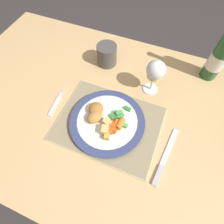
{
  "coord_description": "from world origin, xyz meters",
  "views": [
    {
      "loc": [
        0.12,
        -0.32,
        1.33
      ],
      "look_at": [
        0.0,
        -0.03,
        0.78
      ],
      "focal_mm": 28.0,
      "sensor_mm": 36.0,
      "label": 1
    }
  ],
  "objects_px": {
    "dining_table": "(114,121)",
    "fork": "(55,104)",
    "drinking_cup": "(107,54)",
    "bottle": "(220,56)",
    "table_knife": "(164,160)",
    "wine_glass": "(156,71)",
    "dinner_plate": "(107,122)"
  },
  "relations": [
    {
      "from": "dinner_plate",
      "to": "drinking_cup",
      "type": "relative_size",
      "value": 2.97
    },
    {
      "from": "fork",
      "to": "wine_glass",
      "type": "height_order",
      "value": "wine_glass"
    },
    {
      "from": "fork",
      "to": "table_knife",
      "type": "xyz_separation_m",
      "value": [
        0.45,
        -0.06,
        0.0
      ]
    },
    {
      "from": "wine_glass",
      "to": "bottle",
      "type": "bearing_deg",
      "value": 38.36
    },
    {
      "from": "wine_glass",
      "to": "bottle",
      "type": "relative_size",
      "value": 0.52
    },
    {
      "from": "wine_glass",
      "to": "drinking_cup",
      "type": "relative_size",
      "value": 1.63
    },
    {
      "from": "table_knife",
      "to": "dinner_plate",
      "type": "bearing_deg",
      "value": 166.23
    },
    {
      "from": "fork",
      "to": "wine_glass",
      "type": "relative_size",
      "value": 0.9
    },
    {
      "from": "dinner_plate",
      "to": "fork",
      "type": "distance_m",
      "value": 0.23
    },
    {
      "from": "dining_table",
      "to": "fork",
      "type": "relative_size",
      "value": 10.68
    },
    {
      "from": "dining_table",
      "to": "drinking_cup",
      "type": "bearing_deg",
      "value": 119.37
    },
    {
      "from": "fork",
      "to": "bottle",
      "type": "xyz_separation_m",
      "value": [
        0.54,
        0.38,
        0.11
      ]
    },
    {
      "from": "dinner_plate",
      "to": "bottle",
      "type": "xyz_separation_m",
      "value": [
        0.32,
        0.38,
        0.09
      ]
    },
    {
      "from": "bottle",
      "to": "drinking_cup",
      "type": "relative_size",
      "value": 3.13
    },
    {
      "from": "bottle",
      "to": "wine_glass",
      "type": "bearing_deg",
      "value": -141.64
    },
    {
      "from": "dining_table",
      "to": "fork",
      "type": "distance_m",
      "value": 0.25
    },
    {
      "from": "fork",
      "to": "dining_table",
      "type": "bearing_deg",
      "value": 14.56
    },
    {
      "from": "bottle",
      "to": "fork",
      "type": "bearing_deg",
      "value": -144.7
    },
    {
      "from": "fork",
      "to": "bottle",
      "type": "height_order",
      "value": "bottle"
    },
    {
      "from": "wine_glass",
      "to": "drinking_cup",
      "type": "distance_m",
      "value": 0.25
    },
    {
      "from": "dining_table",
      "to": "table_knife",
      "type": "height_order",
      "value": "table_knife"
    },
    {
      "from": "wine_glass",
      "to": "bottle",
      "type": "xyz_separation_m",
      "value": [
        0.21,
        0.17,
        0.0
      ]
    },
    {
      "from": "fork",
      "to": "drinking_cup",
      "type": "distance_m",
      "value": 0.31
    },
    {
      "from": "table_knife",
      "to": "bottle",
      "type": "relative_size",
      "value": 0.76
    },
    {
      "from": "table_knife",
      "to": "drinking_cup",
      "type": "xyz_separation_m",
      "value": [
        -0.35,
        0.35,
        0.05
      ]
    },
    {
      "from": "fork",
      "to": "table_knife",
      "type": "height_order",
      "value": "table_knife"
    },
    {
      "from": "table_knife",
      "to": "bottle",
      "type": "distance_m",
      "value": 0.46
    },
    {
      "from": "dining_table",
      "to": "dinner_plate",
      "type": "distance_m",
      "value": 0.12
    },
    {
      "from": "wine_glass",
      "to": "fork",
      "type": "bearing_deg",
      "value": -146.8
    },
    {
      "from": "dinner_plate",
      "to": "bottle",
      "type": "relative_size",
      "value": 0.95
    },
    {
      "from": "bottle",
      "to": "drinking_cup",
      "type": "distance_m",
      "value": 0.45
    },
    {
      "from": "dining_table",
      "to": "drinking_cup",
      "type": "height_order",
      "value": "drinking_cup"
    }
  ]
}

